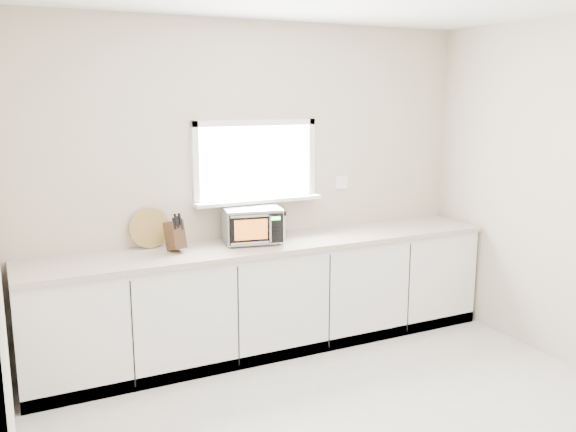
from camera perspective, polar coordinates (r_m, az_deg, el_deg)
back_wall at (r=5.17m, az=-3.11°, el=3.06°), size 4.00×0.17×2.70m
cabinets at (r=5.13m, az=-1.70°, el=-7.64°), size 3.92×0.60×0.88m
countertop at (r=4.99m, az=-1.69°, el=-2.67°), size 3.92×0.64×0.04m
microwave at (r=4.94m, az=-3.39°, el=-0.79°), size 0.50×0.43×0.29m
knife_block at (r=4.74m, az=-10.53°, el=-1.74°), size 0.14×0.23×0.30m
cutting_board at (r=4.89m, az=-12.84°, el=-1.11°), size 0.31×0.08×0.31m
coffee_grinder at (r=5.11m, az=-0.88°, el=-0.74°), size 0.17×0.17×0.24m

